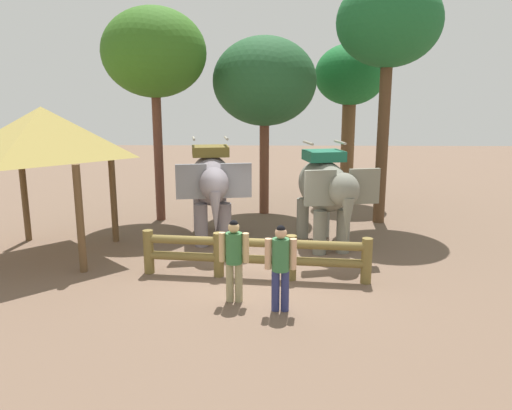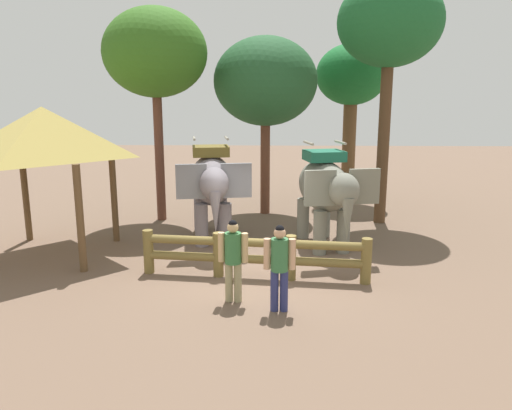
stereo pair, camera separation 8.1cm
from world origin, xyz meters
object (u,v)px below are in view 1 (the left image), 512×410
object	(u,v)px
log_fence	(255,253)
tree_back_center	(389,25)
thatched_shelter	(43,134)
tourist_man_in_blue	(281,262)
elephant_center	(326,189)
tourist_woman_in_black	(234,255)
tree_deep_back	(350,79)
tree_far_left	(154,54)
elephant_near_left	(211,183)
tree_far_right	(265,82)

from	to	relation	value
log_fence	tree_back_center	size ratio (longest dim) A/B	0.69
thatched_shelter	tourist_man_in_blue	bearing A→B (deg)	-29.91
thatched_shelter	elephant_center	bearing A→B (deg)	6.58
log_fence	tourist_man_in_blue	distance (m)	1.92
tourist_woman_in_black	tree_deep_back	xyz separation A→B (m)	(3.80, 10.13, 3.70)
tourist_woman_in_black	tree_deep_back	size ratio (longest dim) A/B	0.29
log_fence	tourist_man_in_blue	world-z (taller)	tourist_man_in_blue
tourist_man_in_blue	tree_far_left	size ratio (longest dim) A/B	0.25
elephant_center	log_fence	bearing A→B (deg)	-127.35
thatched_shelter	tree_far_left	size ratio (longest dim) A/B	0.56
tourist_woman_in_black	tree_far_left	bearing A→B (deg)	113.20
log_fence	tourist_woman_in_black	size ratio (longest dim) A/B	3.05
tree_deep_back	elephant_center	bearing A→B (deg)	-103.80
log_fence	elephant_near_left	world-z (taller)	elephant_near_left
elephant_center	tree_back_center	xyz separation A→B (m)	(2.12, 2.84, 4.59)
tourist_man_in_blue	tree_deep_back	distance (m)	11.55
elephant_center	tree_far_left	size ratio (longest dim) A/B	0.51
thatched_shelter	tree_far_right	world-z (taller)	tree_far_right
log_fence	elephant_center	world-z (taller)	elephant_center
tree_far_right	elephant_center	bearing A→B (deg)	-67.37
tourist_woman_in_black	tourist_man_in_blue	distance (m)	1.02
thatched_shelter	tree_deep_back	world-z (taller)	tree_deep_back
tourist_woman_in_black	thatched_shelter	bearing A→B (deg)	149.17
tourist_woman_in_black	tree_back_center	world-z (taller)	tree_back_center
log_fence	tourist_woman_in_black	distance (m)	1.48
tourist_woman_in_black	elephant_center	bearing A→B (deg)	59.48
elephant_near_left	tree_deep_back	distance (m)	7.98
tree_back_center	tree_far_right	world-z (taller)	tree_back_center
tree_far_left	tree_deep_back	bearing A→B (deg)	26.18
elephant_center	tree_back_center	world-z (taller)	tree_back_center
elephant_near_left	thatched_shelter	world-z (taller)	thatched_shelter
tree_far_right	tree_back_center	bearing A→B (deg)	-17.74
tourist_woman_in_black	tree_far_left	xyz separation A→B (m)	(-2.93, 6.82, 4.40)
tree_far_left	thatched_shelter	bearing A→B (deg)	-118.49
tree_far_left	tree_far_right	size ratio (longest dim) A/B	1.13
tourist_woman_in_black	tourist_man_in_blue	xyz separation A→B (m)	(0.93, -0.43, 0.01)
log_fence	tree_deep_back	distance (m)	10.26
tourist_man_in_blue	tree_far_left	bearing A→B (deg)	118.00
log_fence	tree_deep_back	world-z (taller)	tree_deep_back
tourist_man_in_blue	thatched_shelter	size ratio (longest dim) A/B	0.45
thatched_shelter	log_fence	bearing A→B (deg)	-16.71
tourist_woman_in_black	thatched_shelter	distance (m)	6.23
tourist_woman_in_black	tree_deep_back	distance (m)	11.44
tree_far_right	thatched_shelter	bearing A→B (deg)	-138.65
tree_back_center	log_fence	bearing A→B (deg)	-126.99
elephant_center	tourist_woman_in_black	world-z (taller)	elephant_center
log_fence	tree_far_right	size ratio (longest dim) A/B	0.87
thatched_shelter	tree_far_right	bearing A→B (deg)	41.35
elephant_near_left	tourist_woman_in_black	size ratio (longest dim) A/B	2.04
elephant_center	tree_deep_back	distance (m)	7.18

